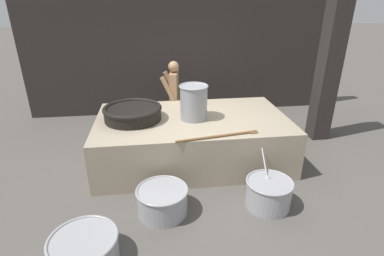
% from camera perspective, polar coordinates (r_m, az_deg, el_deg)
% --- Properties ---
extents(ground_plane, '(60.00, 60.00, 0.00)m').
position_cam_1_polar(ground_plane, '(5.82, 0.00, -5.78)').
color(ground_plane, '#56514C').
extents(back_wall, '(7.63, 0.24, 3.24)m').
position_cam_1_polar(back_wall, '(7.89, -2.70, 14.58)').
color(back_wall, '#2D2826').
rests_on(back_wall, ground_plane).
extents(support_pillar, '(0.37, 0.37, 3.24)m').
position_cam_1_polar(support_pillar, '(6.79, 24.71, 11.02)').
color(support_pillar, '#2D2826').
rests_on(support_pillar, ground_plane).
extents(hearth_platform, '(3.45, 2.00, 0.85)m').
position_cam_1_polar(hearth_platform, '(5.62, 0.00, -1.99)').
color(hearth_platform, tan).
rests_on(hearth_platform, ground_plane).
extents(giant_wok_near, '(1.04, 1.04, 0.25)m').
position_cam_1_polar(giant_wok_near, '(5.40, -11.24, 2.94)').
color(giant_wok_near, black).
rests_on(giant_wok_near, hearth_platform).
extents(stock_pot, '(0.51, 0.51, 0.62)m').
position_cam_1_polar(stock_pot, '(5.28, 0.32, 5.03)').
color(stock_pot, gray).
rests_on(stock_pot, hearth_platform).
extents(stirring_paddle, '(1.35, 0.29, 0.04)m').
position_cam_1_polar(stirring_paddle, '(4.70, 5.61, -1.49)').
color(stirring_paddle, brown).
rests_on(stirring_paddle, hearth_platform).
extents(cook, '(0.43, 0.64, 1.64)m').
position_cam_1_polar(cook, '(6.59, -3.48, 6.19)').
color(cook, '#9E7551').
rests_on(cook, ground_plane).
extents(prep_bowl_vegetables, '(0.69, 0.89, 0.69)m').
position_cam_1_polar(prep_bowl_vegetables, '(4.62, 14.38, -11.76)').
color(prep_bowl_vegetables, '#9E9EA3').
rests_on(prep_bowl_vegetables, ground_plane).
extents(prep_bowl_meat, '(0.74, 0.74, 0.40)m').
position_cam_1_polar(prep_bowl_meat, '(4.39, -5.66, -13.45)').
color(prep_bowl_meat, '#9E9EA3').
rests_on(prep_bowl_meat, ground_plane).
extents(prep_bowl_extra, '(0.80, 0.80, 0.36)m').
position_cam_1_polar(prep_bowl_extra, '(3.92, -19.81, -20.81)').
color(prep_bowl_extra, '#9E9EA3').
rests_on(prep_bowl_extra, ground_plane).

